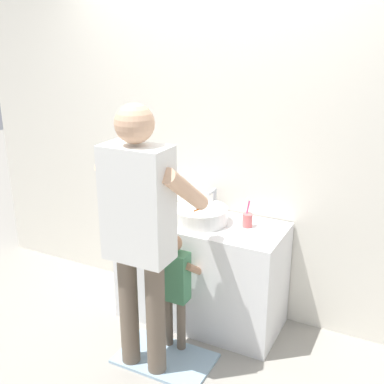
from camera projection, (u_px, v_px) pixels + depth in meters
name	position (u px, v px, depth m)	size (l,w,h in m)	color
ground_plane	(183.00, 339.00, 3.39)	(14.00, 14.00, 0.00)	#9E998E
back_wall	(221.00, 138.00, 3.47)	(4.40, 0.08, 2.70)	silver
vanity_cabinet	(201.00, 271.00, 3.51)	(1.20, 0.54, 0.80)	white
sink_basin	(200.00, 215.00, 3.34)	(0.39, 0.39, 0.11)	silver
faucet	(214.00, 201.00, 3.53)	(0.18, 0.14, 0.18)	#B7BABF
toothbrush_cup	(247.00, 220.00, 3.27)	(0.07, 0.07, 0.21)	#D86666
soap_bottle	(158.00, 206.00, 3.47)	(0.06, 0.06, 0.16)	#B27FC6
bath_mat	(165.00, 358.00, 3.17)	(0.64, 0.40, 0.02)	#99B7CC
child_toddler	(175.00, 282.00, 3.13)	(0.26, 0.27, 0.86)	#6B5B4C
adult_parent	(140.00, 220.00, 2.79)	(0.54, 0.56, 1.73)	#6B5B4C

